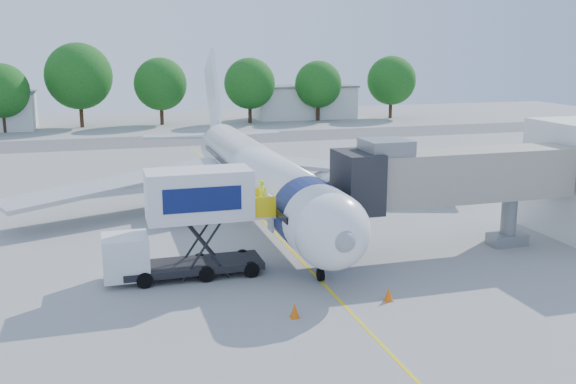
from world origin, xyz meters
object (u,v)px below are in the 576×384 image
object	(u,v)px
aircraft	(256,173)
catering_hiloader	(186,224)
jet_bridge	(442,177)
ground_tug	(446,305)

from	to	relation	value
aircraft	catering_hiloader	world-z (taller)	aircraft
jet_bridge	catering_hiloader	distance (m)	14.35
aircraft	catering_hiloader	xyz separation A→B (m)	(-6.27, -11.12, -0.19)
catering_hiloader	ground_tug	size ratio (longest dim) A/B	2.35
catering_hiloader	ground_tug	world-z (taller)	catering_hiloader
catering_hiloader	ground_tug	bearing A→B (deg)	-40.87
catering_hiloader	aircraft	bearing A→B (deg)	60.59
jet_bridge	catering_hiloader	world-z (taller)	jet_bridge
jet_bridge	catering_hiloader	size ratio (longest dim) A/B	1.64
aircraft	jet_bridge	size ratio (longest dim) A/B	2.71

